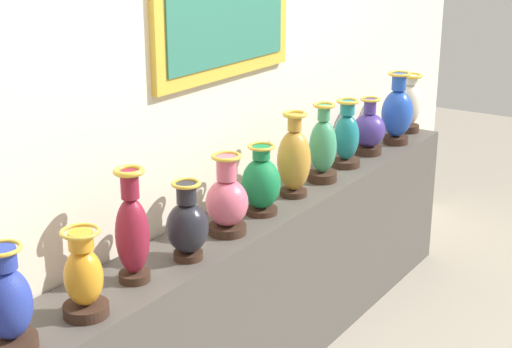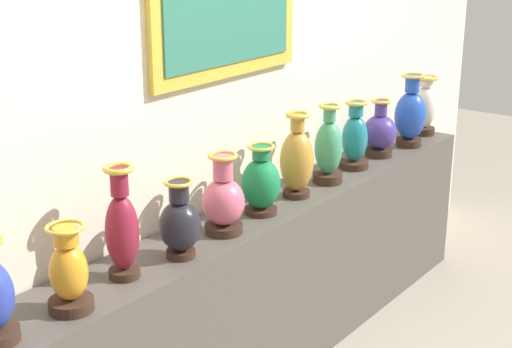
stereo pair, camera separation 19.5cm
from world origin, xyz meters
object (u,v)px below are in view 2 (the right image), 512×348
vase_jade (328,150)px  vase_ivory (425,107)px  vase_emerald (261,183)px  vase_ochre (297,160)px  vase_amber (69,273)px  vase_indigo (380,133)px  vase_sapphire (410,115)px  vase_rose (223,201)px  vase_teal (355,139)px  vase_onyx (180,224)px  vase_burgundy (122,229)px

vase_jade → vase_ivory: vase_jade is taller
vase_emerald → vase_ochre: vase_ochre is taller
vase_amber → vase_ivory: size_ratio=0.85×
vase_emerald → vase_indigo: vase_indigo is taller
vase_indigo → vase_sapphire: bearing=-8.3°
vase_jade → vase_sapphire: bearing=-1.9°
vase_sapphire → vase_ivory: 0.28m
vase_ivory → vase_emerald: bearing=-179.6°
vase_jade → vase_ivory: bearing=1.0°
vase_rose → vase_emerald: size_ratio=1.09×
vase_teal → vase_jade: bearing=-176.9°
vase_rose → vase_emerald: 0.27m
vase_onyx → vase_amber: bearing=179.8°
vase_emerald → vase_amber: bearing=-178.4°
vase_emerald → vase_ivory: size_ratio=0.88×
vase_onyx → vase_rose: 0.29m
vase_burgundy → vase_ivory: vase_burgundy is taller
vase_onyx → vase_indigo: vase_indigo is taller
vase_burgundy → vase_teal: (1.62, -0.00, -0.03)m
vase_burgundy → vase_onyx: 0.26m
vase_emerald → vase_indigo: size_ratio=0.99×
vase_ochre → vase_emerald: bearing=180.0°
vase_amber → vase_teal: bearing=1.1°
vase_ochre → vase_burgundy: bearing=179.4°
vase_indigo → vase_sapphire: vase_sapphire is taller
vase_ochre → vase_indigo: vase_ochre is taller
vase_teal → vase_ivory: vase_teal is taller
vase_teal → vase_indigo: size_ratio=1.13×
vase_amber → vase_rose: bearing=1.5°
vase_amber → vase_rose: 0.82m
vase_teal → vase_sapphire: (0.54, -0.04, 0.03)m
vase_ivory → vase_indigo: bearing=-179.5°
vase_indigo → vase_rose: bearing=-179.4°
vase_onyx → vase_indigo: bearing=1.3°
vase_amber → vase_ochre: vase_ochre is taller
vase_onyx → vase_indigo: size_ratio=0.99×
vase_teal → vase_ivory: size_ratio=1.01×
vase_onyx → vase_ochre: vase_ochre is taller
vase_ochre → vase_ivory: (1.36, 0.01, -0.01)m
vase_amber → vase_jade: bearing=0.8°
vase_burgundy → vase_jade: size_ratio=1.08×
vase_jade → vase_indigo: (0.54, 0.01, -0.03)m
vase_emerald → vase_indigo: (1.08, 0.01, -0.01)m
vase_rose → vase_ochre: (0.54, 0.01, 0.04)m
vase_teal → vase_rose: bearing=-179.1°
vase_sapphire → vase_jade: bearing=178.1°
vase_amber → vase_teal: (1.89, 0.04, 0.02)m
vase_rose → vase_ivory: vase_ivory is taller
vase_amber → vase_teal: 1.89m
vase_amber → vase_indigo: size_ratio=0.96×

